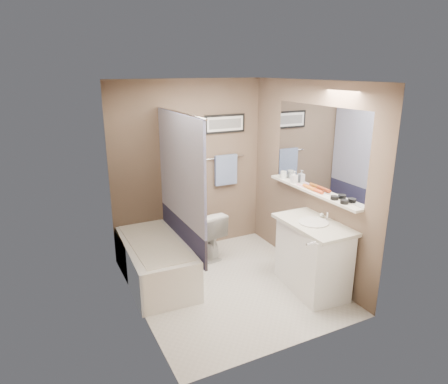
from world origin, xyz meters
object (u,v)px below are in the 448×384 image
hair_brush_back (309,187)px  glass_jar (284,175)px  vanity (312,257)px  candle_bowl_near (344,202)px  toilet (204,233)px  soap_bottle (294,177)px  bathtub (155,261)px  candle_bowl_far (334,198)px  hair_brush_front (317,190)px

hair_brush_back → glass_jar: size_ratio=2.20×
vanity → candle_bowl_near: bearing=-46.2°
toilet → soap_bottle: bearing=135.2°
soap_bottle → glass_jar: bearing=90.0°
bathtub → hair_brush_back: 2.10m
bathtub → soap_bottle: bearing=-8.7°
candle_bowl_near → hair_brush_back: bearing=90.0°
toilet → glass_jar: 1.36m
vanity → glass_jar: bearing=84.6°
bathtub → toilet: bearing=25.0°
vanity → candle_bowl_near: candle_bowl_near is taller
vanity → toilet: bearing=126.3°
candle_bowl_far → hair_brush_front: bearing=90.0°
soap_bottle → candle_bowl_far: bearing=-90.0°
bathtub → candle_bowl_far: (1.79, -1.11, 0.89)m
hair_brush_back → soap_bottle: soap_bottle is taller
vanity → candle_bowl_near: (0.19, -0.24, 0.73)m
glass_jar → soap_bottle: (0.00, -0.24, 0.03)m
glass_jar → bathtub: bearing=176.5°
toilet → soap_bottle: 1.47m
glass_jar → vanity: bearing=-101.4°
candle_bowl_far → toilet: bearing=124.2°
candle_bowl_far → bathtub: bearing=148.1°
soap_bottle → candle_bowl_near: bearing=-90.0°
bathtub → vanity: vanity is taller
vanity → candle_bowl_far: 0.76m
hair_brush_back → soap_bottle: bearing=90.0°
candle_bowl_far → soap_bottle: bearing=90.0°
candle_bowl_near → candle_bowl_far: (0.00, 0.16, 0.00)m
vanity → candle_bowl_far: candle_bowl_far is taller
hair_brush_back → candle_bowl_near: bearing=-90.0°
glass_jar → hair_brush_back: bearing=-90.0°
bathtub → hair_brush_back: hair_brush_back is taller
bathtub → hair_brush_front: size_ratio=6.82×
hair_brush_front → hair_brush_back: same height
candle_bowl_near → soap_bottle: 0.92m
candle_bowl_near → candle_bowl_far: bearing=90.0°
glass_jar → soap_bottle: size_ratio=0.64×
hair_brush_back → toilet: bearing=134.8°
candle_bowl_near → vanity: bearing=127.9°
vanity → glass_jar: 1.21m
bathtub → hair_brush_front: bearing=-21.7°
candle_bowl_near → toilet: bearing=121.5°
hair_brush_front → soap_bottle: (0.00, 0.45, 0.06)m
vanity → hair_brush_front: (0.19, 0.23, 0.74)m
candle_bowl_near → hair_brush_back: 0.61m
candle_bowl_near → soap_bottle: bearing=90.0°
candle_bowl_near → hair_brush_front: 0.47m
toilet → vanity: 1.58m
candle_bowl_near → glass_jar: (0.00, 1.16, 0.03)m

